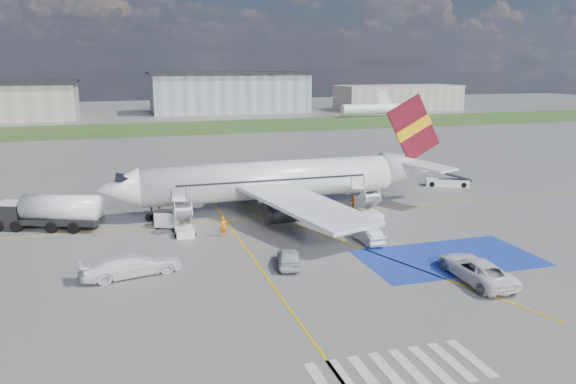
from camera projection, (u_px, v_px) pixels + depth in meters
name	position (u px, v px, depth m)	size (l,w,h in m)	color
ground	(314.00, 254.00, 45.70)	(400.00, 400.00, 0.00)	#60605E
grass_strip	(181.00, 128.00, 134.22)	(400.00, 30.00, 0.01)	#2D4C1E
taxiway_line_main	(274.00, 217.00, 56.88)	(120.00, 0.20, 0.01)	gold
taxiway_line_cross	(292.00, 313.00, 34.96)	(0.20, 60.00, 0.01)	gold
taxiway_line_diag	(274.00, 217.00, 56.88)	(0.20, 60.00, 0.01)	gold
staging_box	(449.00, 258.00, 44.82)	(14.00, 8.00, 0.01)	#1B33A3
crosswalk	(400.00, 371.00, 28.41)	(9.00, 4.00, 0.01)	silver
terminal_centre	(230.00, 93.00, 175.84)	(48.00, 18.00, 12.00)	gray
terminal_east	(398.00, 98.00, 185.45)	(40.00, 16.00, 8.00)	gray
airliner	(283.00, 179.00, 58.41)	(36.81, 32.95, 11.92)	white
airstairs_fwd	(184.00, 227.00, 50.96)	(1.90, 5.20, 3.60)	white
airstairs_aft	(370.00, 212.00, 56.24)	(1.90, 5.20, 3.60)	white
fuel_tanker	(50.00, 215.00, 52.28)	(9.94, 5.97, 3.31)	black
gpu_cart	(167.00, 220.00, 52.86)	(2.36, 1.99, 1.69)	white
belt_loader	(447.00, 183.00, 71.01)	(5.74, 3.76, 1.68)	white
car_silver_a	(289.00, 257.00, 42.85)	(1.71, 4.25, 1.45)	silver
car_silver_b	(368.00, 235.00, 48.54)	(1.46, 4.18, 1.38)	#B9BBC1
van_white_a	(476.00, 265.00, 40.13)	(2.62, 5.69, 2.13)	white
van_white_b	(131.00, 261.00, 40.92)	(2.24, 5.50, 2.15)	white
crew_fwd	(223.00, 226.00, 50.19)	(0.68, 0.44, 1.85)	orange
crew_nose	(160.00, 213.00, 55.00)	(0.83, 0.64, 1.70)	#E3550B
crew_aft	(354.00, 204.00, 58.07)	(1.10, 0.46, 1.87)	orange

